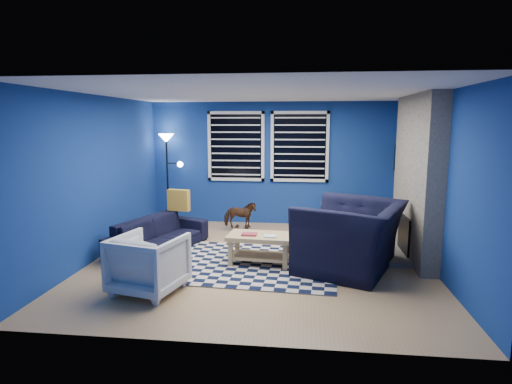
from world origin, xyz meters
The scene contains 18 objects.
floor centered at (0.00, 0.00, 0.00)m, with size 5.00×5.00×0.00m, color tan.
ceiling centered at (0.00, 0.00, 2.50)m, with size 5.00×5.00×0.00m, color white.
wall_back centered at (0.00, 2.50, 1.25)m, with size 5.00×5.00×0.00m, color navy.
wall_left centered at (-2.50, 0.00, 1.25)m, with size 5.00×5.00×0.00m, color navy.
wall_right centered at (2.50, 0.00, 1.25)m, with size 5.00×5.00×0.00m, color navy.
fireplace centered at (2.36, 0.50, 1.20)m, with size 0.65×2.00×2.50m.
window_left centered at (-0.75, 2.46, 1.60)m, with size 1.17×0.06×1.42m.
window_right centered at (0.55, 2.46, 1.60)m, with size 1.17×0.06×1.42m.
tv centered at (2.45, 2.00, 1.40)m, with size 0.07×1.00×0.58m.
rug centered at (-0.10, -0.17, 0.01)m, with size 2.50×2.00×0.02m, color black.
sofa centered at (-1.69, 0.32, 0.27)m, with size 0.73×1.87×0.54m, color black.
armchair_big centered at (1.33, -0.22, 0.49)m, with size 1.30×1.49×0.97m, color black.
armchair_bent centered at (-1.23, -1.35, 0.37)m, with size 0.78×0.80×0.73m, color gray.
rocking_horse centered at (-0.56, 1.71, 0.33)m, with size 0.62×0.28×0.52m, color #452616.
coffee_table centered at (0.03, -0.15, 0.33)m, with size 0.99×0.62×0.47m.
cabinet centered at (1.36, 2.25, 0.26)m, with size 0.72×0.62×0.60m.
floor_lamp centered at (-2.13, 2.25, 1.52)m, with size 0.51×0.31×1.86m.
throw_pillow centered at (-1.54, 0.98, 0.73)m, with size 0.39×0.12×0.37m, color gold.
Camera 1 is at (0.67, -6.22, 2.08)m, focal length 30.00 mm.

